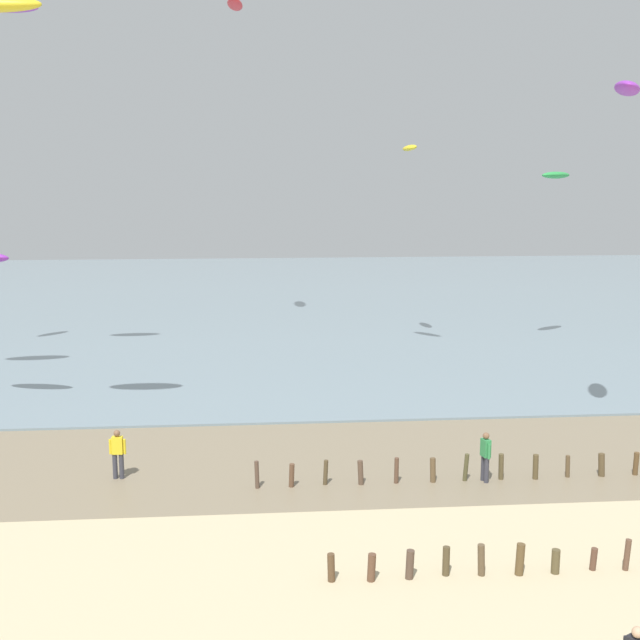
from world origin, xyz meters
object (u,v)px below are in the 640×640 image
at_px(kite_aloft_1, 235,5).
at_px(kite_aloft_4, 627,89).
at_px(person_right_flank, 118,453).
at_px(kite_aloft_3, 410,148).
at_px(kite_aloft_11, 4,7).
at_px(person_mid_beach, 485,455).
at_px(kite_aloft_7, 556,175).

height_order(kite_aloft_1, kite_aloft_4, kite_aloft_1).
relative_size(person_right_flank, kite_aloft_1, 0.58).
bearing_deg(kite_aloft_3, kite_aloft_11, -81.22).
xyz_separation_m(kite_aloft_1, kite_aloft_3, (10.03, -5.24, -8.79)).
relative_size(person_mid_beach, kite_aloft_11, 0.54).
distance_m(kite_aloft_3, kite_aloft_7, 8.67).
bearing_deg(kite_aloft_1, kite_aloft_3, -117.20).
bearing_deg(person_right_flank, kite_aloft_4, 6.65).
bearing_deg(person_mid_beach, kite_aloft_7, 64.62).
xyz_separation_m(kite_aloft_4, kite_aloft_11, (-25.05, 13.18, 4.98)).
height_order(kite_aloft_4, kite_aloft_7, kite_aloft_4).
distance_m(person_mid_beach, person_right_flank, 12.37).
bearing_deg(kite_aloft_4, kite_aloft_7, 8.12).
relative_size(kite_aloft_1, kite_aloft_3, 1.47).
relative_size(person_mid_beach, kite_aloft_7, 0.69).
bearing_deg(kite_aloft_4, kite_aloft_1, 52.68).
relative_size(person_mid_beach, person_right_flank, 1.00).
distance_m(person_mid_beach, kite_aloft_7, 25.11).
bearing_deg(kite_aloft_7, kite_aloft_1, 126.66).
distance_m(person_mid_beach, kite_aloft_1, 34.61).
height_order(kite_aloft_3, kite_aloft_4, kite_aloft_4).
height_order(person_right_flank, kite_aloft_1, kite_aloft_1).
bearing_deg(person_mid_beach, kite_aloft_1, 107.40).
distance_m(person_right_flank, kite_aloft_7, 31.22).
xyz_separation_m(kite_aloft_1, kite_aloft_7, (18.51, -6.10, -10.35)).
distance_m(kite_aloft_1, kite_aloft_7, 22.07).
relative_size(kite_aloft_7, kite_aloft_11, 0.79).
relative_size(kite_aloft_1, kite_aloft_7, 1.19).
bearing_deg(kite_aloft_3, kite_aloft_1, -123.17).
height_order(kite_aloft_4, kite_aloft_11, kite_aloft_11).
relative_size(person_right_flank, kite_aloft_4, 0.62).
height_order(kite_aloft_1, kite_aloft_3, kite_aloft_1).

